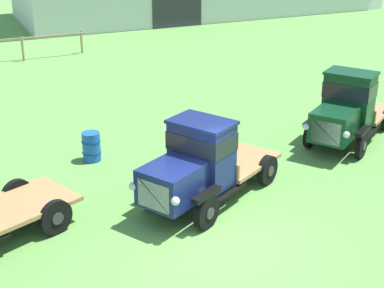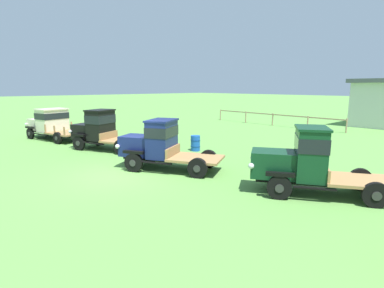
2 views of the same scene
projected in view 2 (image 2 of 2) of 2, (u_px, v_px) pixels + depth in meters
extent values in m
plane|color=#5B9342|center=(121.00, 175.00, 12.53)|extent=(240.00, 240.00, 0.00)
cylinder|color=#997F60|center=(347.00, 126.00, 23.63)|extent=(0.12, 0.12, 1.17)
cylinder|color=#997F60|center=(308.00, 123.00, 25.50)|extent=(0.12, 0.12, 1.17)
cylinder|color=#997F60|center=(273.00, 119.00, 28.24)|extent=(0.12, 0.12, 1.17)
cylinder|color=#997F60|center=(246.00, 117.00, 30.23)|extent=(0.12, 0.12, 1.17)
cylinder|color=#997F60|center=(220.00, 115.00, 32.79)|extent=(0.12, 0.12, 1.17)
cube|color=#997F60|center=(273.00, 114.00, 28.11)|extent=(13.22, 0.08, 0.10)
cylinder|color=black|center=(30.00, 134.00, 20.99)|extent=(0.79, 0.35, 0.77)
cylinder|color=#2D2D2D|center=(29.00, 134.00, 20.90)|extent=(0.27, 0.09, 0.27)
cylinder|color=black|center=(58.00, 130.00, 22.66)|extent=(0.79, 0.35, 0.77)
cylinder|color=#2D2D2D|center=(59.00, 130.00, 22.74)|extent=(0.27, 0.09, 0.27)
cylinder|color=black|center=(58.00, 138.00, 19.14)|extent=(0.79, 0.35, 0.77)
cylinder|color=#2D2D2D|center=(56.00, 138.00, 19.05)|extent=(0.27, 0.09, 0.27)
cylinder|color=black|center=(85.00, 134.00, 20.81)|extent=(0.79, 0.35, 0.77)
cylinder|color=#2D2D2D|center=(86.00, 134.00, 20.89)|extent=(0.27, 0.09, 0.27)
cube|color=black|center=(57.00, 133.00, 20.92)|extent=(4.89, 2.21, 0.12)
cube|color=beige|center=(42.00, 124.00, 21.85)|extent=(1.83, 1.76, 0.80)
cube|color=silver|center=(37.00, 124.00, 22.26)|extent=(0.32, 1.12, 0.60)
sphere|color=silver|center=(26.00, 124.00, 21.63)|extent=(0.20, 0.20, 0.20)
sphere|color=silver|center=(47.00, 122.00, 22.89)|extent=(0.20, 0.20, 0.20)
cube|color=black|center=(30.00, 127.00, 20.90)|extent=(0.91, 0.40, 0.12)
cube|color=black|center=(57.00, 124.00, 22.58)|extent=(0.91, 0.40, 0.12)
cube|color=beige|center=(52.00, 121.00, 21.01)|extent=(1.61, 2.05, 1.52)
cube|color=black|center=(52.00, 116.00, 20.95)|extent=(1.67, 2.10, 0.42)
cube|color=beige|center=(51.00, 109.00, 20.86)|extent=(1.75, 2.16, 0.08)
cube|color=black|center=(40.00, 134.00, 20.28)|extent=(1.70, 0.53, 0.05)
cube|color=black|center=(67.00, 131.00, 21.92)|extent=(1.70, 0.53, 0.05)
cube|color=#9E7547|center=(69.00, 133.00, 20.14)|extent=(2.82, 2.57, 0.10)
cube|color=#9E7547|center=(45.00, 128.00, 19.88)|extent=(0.10, 0.10, 0.53)
cube|color=#9E7547|center=(72.00, 125.00, 21.47)|extent=(0.10, 0.10, 0.53)
cube|color=#9E7547|center=(54.00, 130.00, 19.28)|extent=(0.10, 0.10, 0.53)
cube|color=#9E7547|center=(81.00, 126.00, 20.87)|extent=(0.10, 0.10, 0.53)
cube|color=#9E7547|center=(64.00, 131.00, 18.68)|extent=(0.10, 0.10, 0.53)
cube|color=#9E7547|center=(91.00, 128.00, 20.27)|extent=(0.10, 0.10, 0.53)
cylinder|color=black|center=(79.00, 143.00, 17.24)|extent=(0.83, 0.47, 0.84)
cylinder|color=#2D2D2D|center=(78.00, 143.00, 17.16)|extent=(0.28, 0.14, 0.29)
cylinder|color=black|center=(98.00, 139.00, 18.68)|extent=(0.83, 0.47, 0.84)
cylinder|color=#2D2D2D|center=(99.00, 139.00, 18.76)|extent=(0.28, 0.14, 0.29)
cylinder|color=black|center=(121.00, 147.00, 16.02)|extent=(0.83, 0.47, 0.84)
cylinder|color=#2D2D2D|center=(120.00, 148.00, 15.94)|extent=(0.28, 0.14, 0.29)
cylinder|color=black|center=(138.00, 142.00, 17.46)|extent=(0.83, 0.47, 0.84)
cylinder|color=#2D2D2D|center=(139.00, 142.00, 17.54)|extent=(0.28, 0.14, 0.29)
cube|color=black|center=(108.00, 141.00, 17.34)|extent=(4.26, 2.50, 0.12)
cube|color=black|center=(86.00, 131.00, 17.93)|extent=(1.65, 1.55, 0.87)
cube|color=silver|center=(78.00, 131.00, 18.19)|extent=(0.41, 0.84, 0.65)
sphere|color=silver|center=(70.00, 132.00, 17.64)|extent=(0.20, 0.20, 0.20)
sphere|color=silver|center=(85.00, 129.00, 18.72)|extent=(0.20, 0.20, 0.20)
cube|color=black|center=(78.00, 135.00, 17.15)|extent=(0.97, 0.56, 0.12)
cube|color=black|center=(98.00, 131.00, 18.59)|extent=(0.97, 0.56, 0.12)
cube|color=black|center=(101.00, 125.00, 17.37)|extent=(1.50, 1.71, 1.68)
cube|color=black|center=(100.00, 119.00, 17.30)|extent=(1.55, 1.75, 0.47)
cube|color=black|center=(100.00, 110.00, 17.21)|extent=(1.62, 1.81, 0.08)
cube|color=black|center=(93.00, 144.00, 16.80)|extent=(1.37, 0.69, 0.05)
cube|color=black|center=(112.00, 139.00, 18.21)|extent=(1.37, 0.69, 0.05)
cube|color=#9E7547|center=(125.00, 141.00, 16.84)|extent=(2.76, 2.42, 0.10)
cube|color=#9E7547|center=(109.00, 136.00, 17.25)|extent=(0.68, 1.44, 0.44)
cylinder|color=black|center=(134.00, 163.00, 12.87)|extent=(0.81, 0.58, 0.82)
cylinder|color=#2D2D2D|center=(132.00, 163.00, 12.76)|extent=(0.26, 0.17, 0.29)
cylinder|color=black|center=(151.00, 154.00, 14.41)|extent=(0.81, 0.58, 0.82)
cylinder|color=#2D2D2D|center=(152.00, 154.00, 14.52)|extent=(0.26, 0.17, 0.29)
cylinder|color=black|center=(198.00, 168.00, 11.99)|extent=(0.81, 0.58, 0.82)
cylinder|color=#2D2D2D|center=(197.00, 169.00, 11.88)|extent=(0.26, 0.17, 0.29)
cylinder|color=black|center=(208.00, 159.00, 13.53)|extent=(0.81, 0.58, 0.82)
cylinder|color=#2D2D2D|center=(209.00, 158.00, 13.64)|extent=(0.26, 0.17, 0.29)
cube|color=black|center=(170.00, 159.00, 13.21)|extent=(4.10, 2.87, 0.12)
cube|color=#141E51|center=(138.00, 145.00, 13.60)|extent=(1.81, 1.71, 0.90)
cube|color=silver|center=(125.00, 145.00, 13.81)|extent=(0.50, 0.82, 0.67)
sphere|color=silver|center=(117.00, 146.00, 13.22)|extent=(0.20, 0.20, 0.20)
sphere|color=silver|center=(132.00, 142.00, 14.38)|extent=(0.20, 0.20, 0.20)
cube|color=black|center=(133.00, 152.00, 12.78)|extent=(0.92, 0.64, 0.12)
cube|color=black|center=(151.00, 145.00, 14.33)|extent=(0.92, 0.64, 0.12)
cube|color=#141E51|center=(162.00, 139.00, 13.17)|extent=(1.55, 1.74, 1.59)
cube|color=black|center=(162.00, 131.00, 13.10)|extent=(1.60, 1.78, 0.44)
cube|color=#141E51|center=(162.00, 120.00, 13.01)|extent=(1.66, 1.84, 0.08)
cube|color=black|center=(157.00, 163.00, 12.55)|extent=(1.23, 0.78, 0.05)
cube|color=black|center=(171.00, 155.00, 14.06)|extent=(1.23, 0.78, 0.05)
cube|color=#9E7547|center=(196.00, 158.00, 12.83)|extent=(2.74, 2.56, 0.10)
cube|color=#9E7547|center=(173.00, 151.00, 13.11)|extent=(0.85, 1.41, 0.44)
cylinder|color=black|center=(279.00, 188.00, 9.71)|extent=(0.75, 0.57, 0.80)
cylinder|color=#2D2D2D|center=(279.00, 189.00, 9.62)|extent=(0.25, 0.18, 0.28)
cylinder|color=black|center=(278.00, 174.00, 11.25)|extent=(0.75, 0.57, 0.80)
cylinder|color=#2D2D2D|center=(278.00, 173.00, 11.34)|extent=(0.25, 0.18, 0.28)
cylinder|color=black|center=(376.00, 195.00, 9.03)|extent=(0.75, 0.57, 0.80)
cylinder|color=#2D2D2D|center=(377.00, 196.00, 8.94)|extent=(0.25, 0.18, 0.28)
cylinder|color=black|center=(360.00, 179.00, 10.57)|extent=(0.75, 0.57, 0.80)
cylinder|color=#2D2D2D|center=(360.00, 179.00, 10.66)|extent=(0.25, 0.18, 0.28)
cube|color=black|center=(318.00, 181.00, 10.15)|extent=(3.94, 3.04, 0.12)
cube|color=#0F381E|center=(273.00, 164.00, 10.42)|extent=(1.85, 1.76, 0.90)
cube|color=silver|center=(252.00, 164.00, 10.60)|extent=(0.54, 0.77, 0.67)
sphere|color=silver|center=(251.00, 166.00, 10.01)|extent=(0.20, 0.20, 0.20)
sphere|color=silver|center=(253.00, 158.00, 11.17)|extent=(0.20, 0.20, 0.20)
cube|color=black|center=(280.00, 174.00, 9.63)|extent=(0.87, 0.67, 0.12)
cube|color=black|center=(279.00, 162.00, 11.17)|extent=(0.87, 0.67, 0.12)
cube|color=#0F381E|center=(310.00, 154.00, 10.06)|extent=(1.56, 1.70, 1.69)
cube|color=black|center=(311.00, 143.00, 9.99)|extent=(1.60, 1.74, 0.47)
cube|color=#0F381E|center=(312.00, 128.00, 9.89)|extent=(1.67, 1.80, 0.08)
cube|color=black|center=(314.00, 188.00, 9.46)|extent=(1.15, 0.83, 0.05)
cube|color=black|center=(308.00, 174.00, 10.97)|extent=(1.15, 0.83, 0.05)
cube|color=#9E7547|center=(357.00, 180.00, 9.84)|extent=(2.67, 2.54, 0.10)
cube|color=#9E7547|center=(325.00, 172.00, 10.04)|extent=(0.92, 1.32, 0.44)
cylinder|color=#1951B2|center=(195.00, 143.00, 17.13)|extent=(0.53, 0.53, 0.88)
cylinder|color=navy|center=(195.00, 140.00, 17.09)|extent=(0.56, 0.56, 0.03)
cylinder|color=navy|center=(195.00, 146.00, 17.16)|extent=(0.56, 0.56, 0.03)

